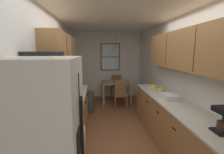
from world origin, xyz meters
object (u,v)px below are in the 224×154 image
Objects in this scene: dining_table at (116,85)px; trash_bin at (89,102)px; stove_range at (59,145)px; microwave_over_range at (46,64)px; mug_by_coffeemaker at (161,90)px; dining_chair_far at (116,84)px; dish_rack at (170,97)px; storage_canister at (65,99)px; fruit_bowl at (154,86)px; dining_chair_near at (121,93)px; refrigerator at (44,150)px.

trash_bin is (-0.94, -0.93, -0.31)m from dining_table.
stove_range is 2.43m from trash_bin.
microwave_over_range reaches higher than trash_bin.
microwave_over_range is at bearing -150.39° from mug_by_coffeemaker.
microwave_over_range is at bearing 179.97° from stove_range.
dining_chair_far reaches higher than dining_table.
stove_range reaches higher than trash_bin.
dish_rack is (0.73, -2.68, 0.32)m from dining_table.
dish_rack is (1.98, 0.10, -0.04)m from storage_canister.
trash_bin is 2.75× the size of fruit_bowl.
stove_range is at bearing -149.03° from mug_by_coffeemaker.
trash_bin is 1.91× the size of dish_rack.
dining_table reaches higher than trash_bin.
storage_canister is 0.77× the size of fruit_bowl.
mug_by_coffeemaker is (1.73, -1.20, 0.63)m from trash_bin.
storage_canister is (0.11, 0.57, -0.67)m from microwave_over_range.
dish_rack is (0.66, -2.03, 0.45)m from dining_chair_near.
stove_range is 2.13m from dish_rack.
dish_rack is at bearing -74.64° from dining_table.
trash_bin is at bearing 133.84° from dish_rack.
microwave_over_range is 2.56m from mug_by_coffeemaker.
microwave_over_range reaches higher than dining_table.
dining_chair_far is 4.96× the size of storage_canister.
dining_chair_far is 3.70m from storage_canister.
storage_canister is (-1.31, -3.43, 0.49)m from dining_chair_far.
dining_table is at bearing 110.36° from mug_by_coffeemaker.
fruit_bowl is (2.03, 1.12, -0.05)m from storage_canister.
refrigerator is 4.26m from dining_table.
dish_rack is at bearing -93.15° from fruit_bowl.
dining_table is 0.67m from dining_chair_near.
dining_chair_near is 7.61× the size of mug_by_coffeemaker.
microwave_over_range is 0.94× the size of trash_bin.
storage_canister is at bearing 92.34° from refrigerator.
dining_table is 1.86m from fruit_bowl.
dining_table is 3.06m from storage_canister.
refrigerator is at bearing -104.93° from dining_chair_far.
storage_canister is (-0.01, 0.57, 0.52)m from stove_range.
storage_canister reaches higher than trash_bin.
storage_canister is at bearing -177.07° from dish_rack.
storage_canister is at bearing -162.26° from mug_by_coffeemaker.
dining_table is 2.79m from dish_rack.
dining_chair_far is at bearing 104.47° from mug_by_coffeemaker.
dining_chair_far is 2.65× the size of dish_rack.
dining_chair_far is (1.42, 3.99, -1.16)m from microwave_over_range.
dining_chair_near and dining_chair_far have the same top height.
dining_table is at bearing 105.36° from dish_rack.
dish_rack reaches higher than fruit_bowl.
storage_canister is at bearing -121.73° from dining_chair_near.
dining_chair_near is at bearing -83.41° from dining_table.
dish_rack is at bearing -78.75° from dining_chair_far.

